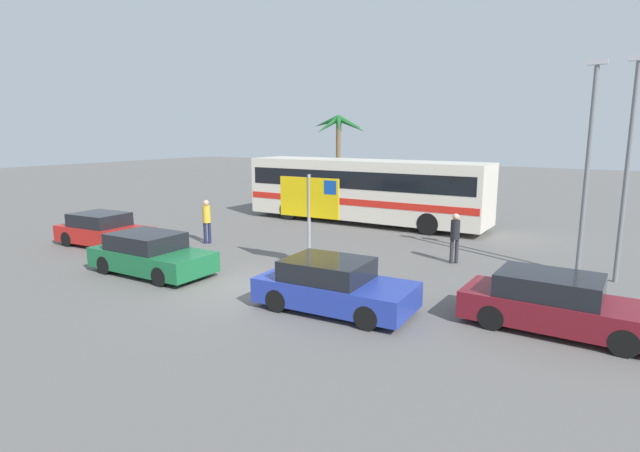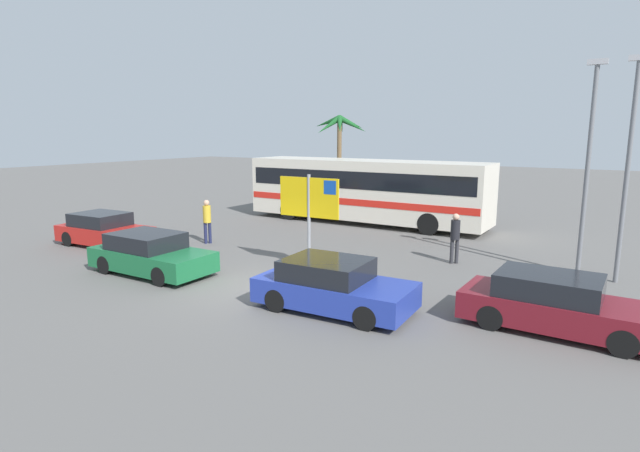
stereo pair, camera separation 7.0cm
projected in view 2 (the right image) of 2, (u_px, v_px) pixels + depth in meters
ground at (253, 287)px, 15.01m from camera, size 120.00×120.00×0.00m
bus_front_coach at (365, 188)px, 25.32m from camera, size 12.35×2.70×3.17m
ferry_sign at (310, 201)px, 16.40m from camera, size 2.20×0.14×3.20m
car_maroon at (556, 304)px, 11.60m from camera, size 4.33×1.79×1.32m
car_green at (151, 254)px, 16.38m from camera, size 4.19×1.89×1.32m
car_red at (104, 230)px, 20.44m from camera, size 4.05×2.03×1.32m
car_blue at (333, 286)px, 12.99m from camera, size 4.13×2.06×1.32m
pedestrian_near_sign at (207, 218)px, 20.72m from camera, size 0.32×0.32×1.82m
pedestrian_crossing_lot at (455, 234)px, 17.54m from camera, size 0.32×0.32×1.77m
lamp_post_left_side at (588, 162)px, 15.37m from camera, size 0.56×0.20×6.66m
lamp_post_right_side at (628, 162)px, 14.82m from camera, size 0.56×0.20×6.71m
palm_tree_seaside at (340, 131)px, 35.01m from camera, size 4.06×3.82×5.72m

